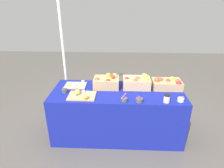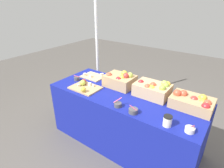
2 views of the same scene
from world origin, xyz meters
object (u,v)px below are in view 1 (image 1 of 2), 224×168
(sample_bowl_far, at_px, (124,100))
(cutting_board_front, at_px, (81,95))
(sample_bowl_mid, at_px, (181,100))
(coffee_cup, at_px, (167,99))
(tent_pole, at_px, (64,54))
(apple_crate_left, at_px, (167,84))
(sample_bowl_extra, at_px, (65,91))
(cutting_board_back, at_px, (76,85))
(apple_crate_middle, at_px, (137,82))
(apple_crate_right, at_px, (107,82))
(sample_bowl_near, at_px, (139,100))

(sample_bowl_far, bearing_deg, cutting_board_front, 169.33)
(sample_bowl_mid, bearing_deg, sample_bowl_far, -177.67)
(sample_bowl_far, xyz_separation_m, coffee_cup, (0.54, -0.00, 0.03))
(sample_bowl_mid, xyz_separation_m, sample_bowl_far, (-0.73, -0.03, -0.00))
(sample_bowl_far, relative_size, tent_pole, 0.04)
(tent_pole, bearing_deg, sample_bowl_far, -40.50)
(apple_crate_left, height_order, sample_bowl_extra, apple_crate_left)
(cutting_board_back, bearing_deg, sample_bowl_mid, -15.72)
(cutting_board_back, bearing_deg, apple_crate_middle, -0.50)
(apple_crate_right, xyz_separation_m, sample_bowl_near, (0.45, -0.44, -0.06))
(cutting_board_front, height_order, sample_bowl_near, sample_bowl_near)
(apple_crate_middle, bearing_deg, apple_crate_right, -178.90)
(cutting_board_front, bearing_deg, coffee_cup, -5.71)
(tent_pole, bearing_deg, apple_crate_left, -14.25)
(apple_crate_right, height_order, sample_bowl_far, apple_crate_right)
(apple_crate_right, distance_m, sample_bowl_mid, 1.07)
(sample_bowl_extra, bearing_deg, apple_crate_left, 8.13)
(sample_bowl_near, xyz_separation_m, sample_bowl_far, (-0.19, 0.01, -0.00))
(sample_bowl_far, bearing_deg, sample_bowl_extra, 165.25)
(tent_pole, bearing_deg, sample_bowl_near, -35.83)
(apple_crate_right, height_order, coffee_cup, apple_crate_right)
(cutting_board_front, distance_m, sample_bowl_mid, 1.33)
(apple_crate_middle, xyz_separation_m, cutting_board_front, (-0.78, -0.33, -0.06))
(apple_crate_left, bearing_deg, cutting_board_front, -165.24)
(apple_crate_left, bearing_deg, sample_bowl_far, -145.87)
(sample_bowl_near, distance_m, sample_bowl_mid, 0.54)
(apple_crate_right, xyz_separation_m, sample_bowl_extra, (-0.59, -0.20, -0.06))
(cutting_board_front, xyz_separation_m, tent_pole, (-0.41, 0.74, 0.37))
(apple_crate_middle, relative_size, sample_bowl_mid, 4.15)
(sample_bowl_near, relative_size, sample_bowl_extra, 1.16)
(cutting_board_front, bearing_deg, apple_crate_left, 14.76)
(cutting_board_front, bearing_deg, sample_bowl_mid, -3.51)
(sample_bowl_extra, height_order, tent_pole, tent_pole)
(apple_crate_left, bearing_deg, apple_crate_right, -179.48)
(sample_bowl_near, height_order, coffee_cup, coffee_cup)
(apple_crate_middle, xyz_separation_m, sample_bowl_extra, (-1.04, -0.21, -0.06))
(apple_crate_middle, xyz_separation_m, sample_bowl_near, (-0.00, -0.44, -0.06))
(apple_crate_middle, height_order, sample_bowl_near, apple_crate_middle)
(apple_crate_middle, height_order, sample_bowl_far, apple_crate_middle)
(cutting_board_back, xyz_separation_m, coffee_cup, (1.28, -0.45, 0.04))
(apple_crate_right, relative_size, cutting_board_back, 1.17)
(cutting_board_front, relative_size, sample_bowl_extra, 4.15)
(cutting_board_front, relative_size, tent_pole, 0.16)
(cutting_board_front, relative_size, sample_bowl_mid, 3.86)
(sample_bowl_near, relative_size, sample_bowl_far, 1.01)
(sample_bowl_far, bearing_deg, apple_crate_middle, 66.03)
(apple_crate_middle, distance_m, sample_bowl_near, 0.45)
(coffee_cup, bearing_deg, apple_crate_middle, 128.53)
(apple_crate_middle, relative_size, sample_bowl_far, 3.90)
(cutting_board_back, xyz_separation_m, sample_bowl_far, (0.74, -0.44, 0.01))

